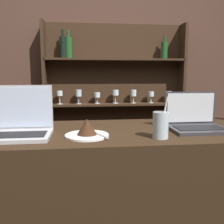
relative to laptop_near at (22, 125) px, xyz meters
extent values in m
cube|color=black|center=(0.55, 0.07, -0.57)|extent=(2.01, 0.65, 1.02)
cube|color=#4C3328|center=(0.55, 1.41, 0.27)|extent=(7.00, 0.06, 2.70)
cube|color=#332114|center=(-0.07, 1.29, -0.15)|extent=(0.03, 0.18, 1.85)
cube|color=#332114|center=(1.37, 1.29, -0.15)|extent=(0.03, 0.18, 1.85)
cube|color=#332114|center=(0.65, 1.37, -0.15)|extent=(1.47, 0.02, 1.85)
cube|color=#332114|center=(0.65, 1.29, -0.52)|extent=(1.43, 0.18, 0.02)
cube|color=#332114|center=(0.65, 1.29, -0.06)|extent=(1.43, 0.18, 0.02)
cube|color=#332114|center=(0.65, 1.29, 0.41)|extent=(1.43, 0.18, 0.02)
cylinder|color=silver|center=(0.07, 1.29, -0.05)|extent=(0.05, 0.05, 0.01)
cylinder|color=silver|center=(0.07, 1.29, 0.00)|extent=(0.01, 0.01, 0.08)
cylinder|color=silver|center=(0.07, 1.29, 0.06)|extent=(0.06, 0.06, 0.05)
cylinder|color=silver|center=(0.27, 1.29, -0.05)|extent=(0.06, 0.06, 0.01)
cylinder|color=silver|center=(0.27, 1.29, -0.01)|extent=(0.01, 0.01, 0.07)
cylinder|color=silver|center=(0.27, 1.29, 0.06)|extent=(0.06, 0.06, 0.07)
cylinder|color=silver|center=(0.46, 1.29, -0.05)|extent=(0.06, 0.06, 0.01)
cylinder|color=silver|center=(0.46, 1.29, -0.01)|extent=(0.01, 0.01, 0.06)
cylinder|color=silver|center=(0.46, 1.29, 0.04)|extent=(0.06, 0.06, 0.05)
cylinder|color=silver|center=(0.65, 1.29, -0.05)|extent=(0.06, 0.06, 0.01)
cylinder|color=silver|center=(0.65, 1.29, 0.00)|extent=(0.01, 0.01, 0.08)
cylinder|color=silver|center=(0.65, 1.29, 0.07)|extent=(0.07, 0.07, 0.06)
cylinder|color=silver|center=(0.84, 1.29, -0.05)|extent=(0.06, 0.06, 0.01)
cylinder|color=silver|center=(0.84, 1.29, -0.01)|extent=(0.01, 0.01, 0.07)
cylinder|color=silver|center=(0.84, 1.29, 0.06)|extent=(0.06, 0.06, 0.07)
cylinder|color=silver|center=(1.04, 1.29, -0.05)|extent=(0.06, 0.06, 0.01)
cylinder|color=silver|center=(1.04, 1.29, -0.01)|extent=(0.01, 0.01, 0.06)
cylinder|color=silver|center=(1.04, 1.29, 0.05)|extent=(0.06, 0.06, 0.05)
cylinder|color=silver|center=(1.23, 1.29, -0.05)|extent=(0.06, 0.06, 0.01)
cylinder|color=silver|center=(1.23, 1.29, -0.01)|extent=(0.01, 0.01, 0.06)
cylinder|color=silver|center=(1.23, 1.29, 0.05)|extent=(0.06, 0.06, 0.06)
cylinder|color=#1E4C23|center=(0.18, 1.29, 0.52)|extent=(0.07, 0.07, 0.20)
cylinder|color=#1E4C23|center=(0.18, 1.29, 0.65)|extent=(0.02, 0.02, 0.07)
cylinder|color=black|center=(0.12, 1.29, 0.52)|extent=(0.07, 0.07, 0.21)
cylinder|color=black|center=(0.12, 1.29, 0.66)|extent=(0.02, 0.02, 0.07)
cylinder|color=#1E4C23|center=(1.17, 1.29, 0.50)|extent=(0.07, 0.07, 0.17)
cylinder|color=#1E4C23|center=(1.17, 1.29, 0.62)|extent=(0.02, 0.02, 0.06)
cube|color=#ADADB2|center=(0.00, -0.04, -0.05)|extent=(0.30, 0.24, 0.02)
cube|color=black|center=(0.00, -0.06, -0.04)|extent=(0.25, 0.13, 0.00)
cube|color=#ADADB2|center=(0.00, 0.08, 0.08)|extent=(0.30, 0.00, 0.24)
cube|color=silver|center=(0.00, 0.07, 0.08)|extent=(0.27, 0.01, 0.22)
cube|color=#333338|center=(0.96, 0.01, -0.05)|extent=(0.31, 0.24, 0.02)
cube|color=black|center=(0.96, -0.01, -0.04)|extent=(0.27, 0.13, 0.00)
cube|color=#333338|center=(0.96, 0.13, 0.06)|extent=(0.31, 0.00, 0.19)
cube|color=silver|center=(0.96, 0.12, 0.06)|extent=(0.29, 0.01, 0.17)
cylinder|color=white|center=(0.33, -0.05, -0.05)|extent=(0.22, 0.22, 0.01)
cone|color=#381E11|center=(0.33, -0.05, -0.01)|extent=(0.10, 0.10, 0.08)
cube|color=#B7B7BC|center=(0.39, -0.07, -0.04)|extent=(0.08, 0.16, 0.00)
cylinder|color=silver|center=(0.69, -0.13, 0.01)|extent=(0.08, 0.08, 0.13)
cylinder|color=white|center=(0.71, -0.13, 0.05)|extent=(0.04, 0.01, 0.21)
camera|label=1|loc=(0.32, -1.30, 0.26)|focal=40.00mm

